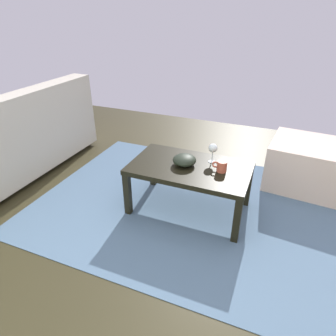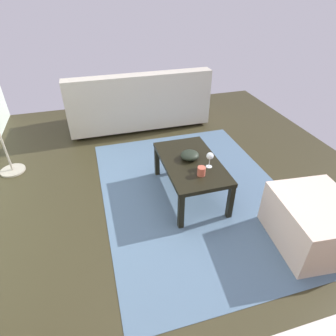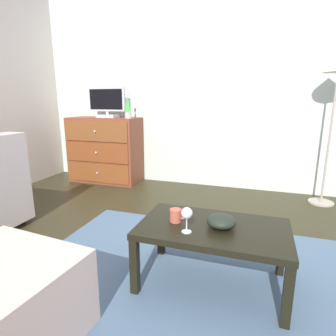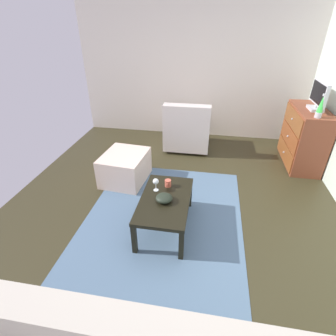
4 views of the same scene
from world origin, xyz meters
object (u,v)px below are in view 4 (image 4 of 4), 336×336
coffee_table (165,202)px  ottoman (125,167)px  dresser (304,137)px  wine_glass (156,182)px  mug (168,183)px  armchair (187,130)px  lava_lamp (320,107)px  bowl_decorative (164,198)px  tv (319,96)px

coffee_table → ottoman: bearing=-139.4°
dresser → wine_glass: dresser is taller
mug → armchair: bearing=179.2°
lava_lamp → wine_glass: 2.51m
lava_lamp → bowl_decorative: 2.53m
dresser → mug: 2.57m
wine_glass → mug: wine_glass is taller
bowl_decorative → ottoman: bearing=-140.9°
ottoman → bowl_decorative: bearing=39.1°
tv → armchair: (-0.32, -1.94, -0.80)m
dresser → lava_lamp: bearing=-6.0°
tv → lava_lamp: 0.38m
coffee_table → tv: bearing=133.6°
coffee_table → mug: 0.26m
dresser → tv: tv is taller
dresser → tv: size_ratio=1.83×
wine_glass → coffee_table: bearing=43.6°
coffee_table → ottoman: (-0.90, -0.78, -0.14)m
coffee_table → ottoman: ottoman is taller
dresser → coffee_table: size_ratio=1.10×
bowl_decorative → armchair: bearing=179.5°
tv → wine_glass: size_ratio=3.59×
lava_lamp → armchair: size_ratio=0.37×
lava_lamp → bowl_decorative: lava_lamp is taller
tv → ottoman: size_ratio=0.80×
coffee_table → armchair: armchair is taller
tv → coffee_table: (1.87, -1.96, -0.80)m
tv → lava_lamp: size_ratio=1.71×
dresser → bowl_decorative: 2.76m
tv → wine_glass: tv is taller
tv → armchair: bearing=-99.4°
coffee_table → bowl_decorative: bowl_decorative is taller
coffee_table → mug: mug is taller
dresser → tv: (0.05, 0.02, 0.69)m
lava_lamp → bowl_decorative: (1.55, -1.89, -0.64)m
lava_lamp → coffee_table: (1.50, -1.89, -0.73)m
tv → bowl_decorative: size_ratio=3.06×
armchair → ottoman: armchair is taller
armchair → ottoman: size_ratio=1.27×
coffee_table → armchair: (-2.19, 0.02, 0.00)m
dresser → coffee_table: dresser is taller
wine_glass → ottoman: 1.04m
wine_glass → mug: (-0.10, 0.12, -0.07)m
bowl_decorative → ottoman: 1.25m
lava_lamp → ottoman: bearing=-77.3°
mug → dresser: bearing=130.8°
lava_lamp → ottoman: size_ratio=0.47×
dresser → mug: bearing=-49.2°
tv → lava_lamp: bearing=-10.6°
tv → coffee_table: tv is taller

